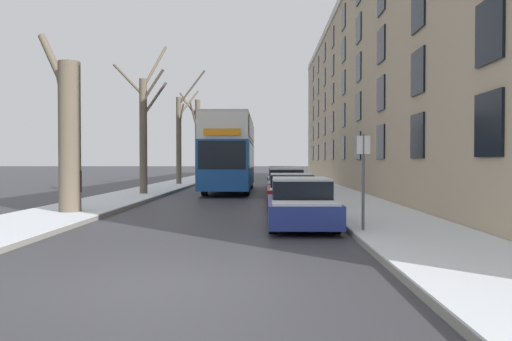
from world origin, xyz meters
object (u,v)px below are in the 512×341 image
object	(u,v)px
bare_tree_left_0	(69,130)
parked_car_2	(286,184)
bare_tree_left_2	(180,136)
parked_car_1	(291,192)
pedestrian_left_sidewalk	(76,188)
bare_tree_left_1	(144,129)
street_sign_post	(363,178)
bare_tree_left_3	(197,136)
double_decker_bus	(230,150)
parked_car_3	(282,180)
parked_car_4	(280,178)
parked_car_0	(301,204)

from	to	relation	value
bare_tree_left_0	parked_car_2	bearing A→B (deg)	45.73
bare_tree_left_2	parked_car_1	distance (m)	19.05
bare_tree_left_2	pedestrian_left_sidewalk	world-z (taller)	bare_tree_left_2
bare_tree_left_1	street_sign_post	world-z (taller)	bare_tree_left_1
bare_tree_left_1	bare_tree_left_3	size ratio (longest dim) A/B	0.95
bare_tree_left_1	parked_car_1	world-z (taller)	bare_tree_left_1
bare_tree_left_3	bare_tree_left_2	bearing A→B (deg)	-89.30
bare_tree_left_2	pedestrian_left_sidewalk	bearing A→B (deg)	-90.00
bare_tree_left_2	double_decker_bus	distance (m)	7.93
parked_car_3	parked_car_4	world-z (taller)	parked_car_3
parked_car_3	parked_car_1	bearing A→B (deg)	-90.00
bare_tree_left_1	parked_car_3	xyz separation A→B (m)	(7.25, 3.96, -2.78)
bare_tree_left_1	bare_tree_left_2	bearing A→B (deg)	90.16
bare_tree_left_2	parked_car_2	xyz separation A→B (m)	(7.28, -12.27, -2.94)
bare_tree_left_2	parked_car_0	size ratio (longest dim) A/B	1.95
bare_tree_left_0	street_sign_post	size ratio (longest dim) A/B	2.57
bare_tree_left_3	pedestrian_left_sidewalk	bearing A→B (deg)	-89.77
bare_tree_left_1	bare_tree_left_3	distance (m)	20.70
bare_tree_left_2	parked_car_2	distance (m)	14.56
parked_car_1	double_decker_bus	bearing A→B (deg)	106.22
parked_car_3	parked_car_0	bearing A→B (deg)	-90.00
double_decker_bus	pedestrian_left_sidewalk	distance (m)	14.15
parked_car_0	street_sign_post	bearing A→B (deg)	-52.51
parked_car_0	parked_car_1	size ratio (longest dim) A/B	1.02
double_decker_bus	street_sign_post	xyz separation A→B (m)	(4.49, -17.73, -1.05)
parked_car_1	parked_car_4	distance (m)	16.16
pedestrian_left_sidewalk	bare_tree_left_1	bearing A→B (deg)	43.44
bare_tree_left_1	bare_tree_left_3	bearing A→B (deg)	90.42
parked_car_4	street_sign_post	bearing A→B (deg)	-86.60
parked_car_2	parked_car_3	bearing A→B (deg)	90.00
parked_car_0	parked_car_4	xyz separation A→B (m)	(0.00, 21.39, -0.01)
double_decker_bus	parked_car_0	distance (m)	16.34
double_decker_bus	pedestrian_left_sidewalk	xyz separation A→B (m)	(-4.17, -13.43, -1.52)
bare_tree_left_3	parked_car_1	size ratio (longest dim) A/B	2.00
parked_car_0	parked_car_4	distance (m)	21.39
bare_tree_left_2	double_decker_bus	bearing A→B (deg)	-57.92
parked_car_2	pedestrian_left_sidewalk	xyz separation A→B (m)	(-7.28, -7.81, 0.26)
bare_tree_left_1	pedestrian_left_sidewalk	bearing A→B (deg)	-90.20
parked_car_1	pedestrian_left_sidewalk	world-z (taller)	pedestrian_left_sidewalk
bare_tree_left_0	double_decker_bus	xyz separation A→B (m)	(4.43, 13.36, -0.38)
bare_tree_left_2	pedestrian_left_sidewalk	distance (m)	20.25
bare_tree_left_0	parked_car_2	size ratio (longest dim) A/B	1.47
bare_tree_left_2	parked_car_4	xyz separation A→B (m)	(7.28, -1.19, -3.00)
bare_tree_left_0	bare_tree_left_2	xyz separation A→B (m)	(0.26, 20.00, 0.78)
parked_car_0	street_sign_post	world-z (taller)	street_sign_post
bare_tree_left_2	street_sign_post	bearing A→B (deg)	-70.45
parked_car_3	bare_tree_left_2	bearing A→B (deg)	136.33
pedestrian_left_sidewalk	street_sign_post	xyz separation A→B (m)	(8.66, -4.30, 0.47)
bare_tree_left_0	parked_car_0	distance (m)	8.27
parked_car_2	parked_car_4	world-z (taller)	parked_car_2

